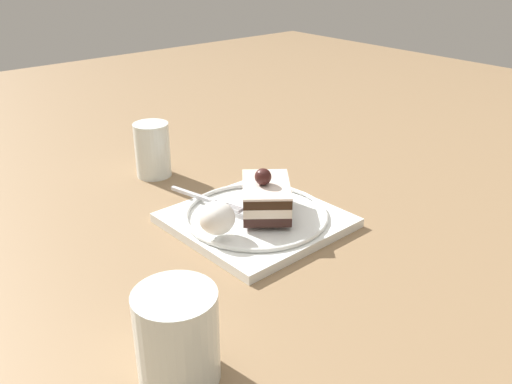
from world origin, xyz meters
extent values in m
plane|color=olive|center=(0.00, 0.00, 0.00)|extent=(2.40, 2.40, 0.00)
cube|color=white|center=(0.01, -0.01, 0.01)|extent=(0.21, 0.21, 0.01)
torus|color=white|center=(0.01, -0.01, 0.02)|extent=(0.20, 0.20, 0.01)
cube|color=#361E19|center=(0.00, 0.00, 0.02)|extent=(0.11, 0.11, 0.01)
cube|color=beige|center=(0.00, 0.00, 0.04)|extent=(0.11, 0.11, 0.01)
cube|color=#331E10|center=(0.00, 0.00, 0.05)|extent=(0.11, 0.11, 0.01)
cube|color=silver|center=(0.00, 0.00, 0.06)|extent=(0.11, 0.12, 0.00)
sphere|color=#381715|center=(0.01, 0.00, 0.07)|extent=(0.02, 0.02, 0.02)
ellipsoid|color=white|center=(0.09, 0.01, 0.04)|extent=(0.05, 0.05, 0.04)
cube|color=silver|center=(0.05, -0.10, 0.02)|extent=(0.03, 0.08, 0.00)
cube|color=silver|center=(0.04, -0.05, 0.02)|extent=(0.01, 0.02, 0.00)
cube|color=silver|center=(0.04, -0.03, 0.02)|extent=(0.01, 0.03, 0.00)
cube|color=silver|center=(0.03, -0.03, 0.02)|extent=(0.01, 0.03, 0.00)
cube|color=silver|center=(0.03, -0.03, 0.02)|extent=(0.01, 0.03, 0.00)
cube|color=silver|center=(0.03, -0.03, 0.02)|extent=(0.01, 0.03, 0.00)
cylinder|color=white|center=(0.03, -0.24, 0.04)|extent=(0.06, 0.06, 0.09)
cylinder|color=beige|center=(0.03, -0.24, 0.03)|extent=(0.05, 0.05, 0.05)
cylinder|color=white|center=(0.25, 0.17, 0.04)|extent=(0.07, 0.07, 0.09)
cylinder|color=black|center=(0.25, 0.17, 0.04)|extent=(0.06, 0.06, 0.07)
camera|label=1|loc=(0.44, 0.50, 0.36)|focal=38.36mm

